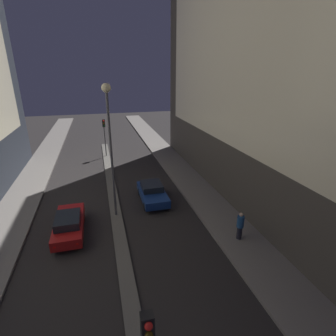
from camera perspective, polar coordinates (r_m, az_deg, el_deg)
building_right at (r=21.92m, az=22.86°, el=29.22°), size 6.01×32.40×27.70m
median_strip at (r=22.26m, az=-11.80°, el=-6.51°), size 0.80×35.02×0.13m
traffic_light_mid at (r=32.42m, az=-13.73°, el=8.18°), size 0.32×0.42×4.48m
street_lamp at (r=17.49m, az=-12.70°, el=8.82°), size 0.58×0.58×9.16m
car_left_lane at (r=18.34m, az=-20.75°, el=-11.31°), size 1.75×4.61×1.45m
car_right_lane at (r=21.29m, az=-3.44°, el=-5.35°), size 1.90×4.28×1.43m
pedestrian_on_right_sidewalk at (r=16.97m, az=15.42°, el=-11.92°), size 0.43×0.43×1.80m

